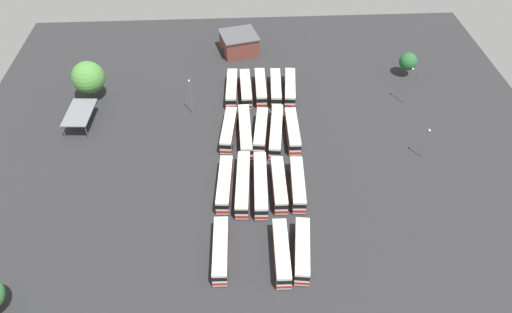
{
  "coord_description": "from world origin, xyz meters",
  "views": [
    {
      "loc": [
        -69.83,
        4.77,
        67.26
      ],
      "look_at": [
        -0.02,
        1.0,
        1.55
      ],
      "focal_mm": 32.92,
      "sensor_mm": 36.0,
      "label": 1
    }
  ],
  "objects": [
    {
      "name": "ground_plane",
      "position": [
        0.0,
        0.0,
        0.0
      ],
      "size": [
        127.66,
        127.66,
        0.0
      ],
      "primitive_type": "plane",
      "color": "#28282B"
    },
    {
      "name": "bus_row0_slot0",
      "position": [
        -23.76,
        -5.47,
        1.87
      ],
      "size": [
        11.9,
        3.91,
        3.54
      ],
      "color": "silver",
      "rests_on": "ground_plane"
    },
    {
      "name": "bus_row0_slot1",
      "position": [
        -24.02,
        -1.96,
        1.87
      ],
      "size": [
        12.14,
        2.69,
        3.54
      ],
      "color": "silver",
      "rests_on": "ground_plane"
    },
    {
      "name": "bus_row0_slot4",
      "position": [
        -22.97,
        8.21,
        1.87
      ],
      "size": [
        12.04,
        2.76,
        3.54
      ],
      "color": "silver",
      "rests_on": "ground_plane"
    },
    {
      "name": "bus_row1_slot0",
      "position": [
        -8.48,
        -6.52,
        1.87
      ],
      "size": [
        12.37,
        3.16,
        3.54
      ],
      "color": "silver",
      "rests_on": "ground_plane"
    },
    {
      "name": "bus_row1_slot1",
      "position": [
        -8.38,
        -2.94,
        1.87
      ],
      "size": [
        12.5,
        2.61,
        3.54
      ],
      "color": "silver",
      "rests_on": "ground_plane"
    },
    {
      "name": "bus_row1_slot2",
      "position": [
        -8.27,
        0.58,
        1.87
      ],
      "size": [
        15.16,
        3.05,
        3.54
      ],
      "color": "silver",
      "rests_on": "ground_plane"
    },
    {
      "name": "bus_row1_slot3",
      "position": [
        -7.89,
        3.96,
        1.87
      ],
      "size": [
        15.2,
        3.46,
        3.54
      ],
      "color": "silver",
      "rests_on": "ground_plane"
    },
    {
      "name": "bus_row1_slot4",
      "position": [
        -7.68,
        7.44,
        1.87
      ],
      "size": [
        12.88,
        3.43,
        3.54
      ],
      "color": "silver",
      "rests_on": "ground_plane"
    },
    {
      "name": "bus_row2_slot0",
      "position": [
        7.37,
        -7.29,
        1.87
      ],
      "size": [
        12.6,
        2.66,
        3.54
      ],
      "color": "silver",
      "rests_on": "ground_plane"
    },
    {
      "name": "bus_row2_slot1",
      "position": [
        7.43,
        -3.76,
        1.87
      ],
      "size": [
        15.26,
        4.37,
        3.54
      ],
      "color": "silver",
      "rests_on": "ground_plane"
    },
    {
      "name": "bus_row2_slot2",
      "position": [
        7.79,
        -0.47,
        1.87
      ],
      "size": [
        12.59,
        3.98,
        3.54
      ],
      "color": "silver",
      "rests_on": "ground_plane"
    },
    {
      "name": "bus_row2_slot3",
      "position": [
        7.76,
        2.95,
        1.87
      ],
      "size": [
        15.1,
        2.62,
        3.54
      ],
      "color": "silver",
      "rests_on": "ground_plane"
    },
    {
      "name": "bus_row2_slot4",
      "position": [
        8.4,
        6.48,
        1.87
      ],
      "size": [
        12.54,
        3.96,
        3.54
      ],
      "color": "silver",
      "rests_on": "ground_plane"
    },
    {
      "name": "bus_row3_slot0",
      "position": [
        23.53,
        -8.48,
        1.87
      ],
      "size": [
        12.79,
        3.73,
        3.54
      ],
      "color": "silver",
      "rests_on": "ground_plane"
    },
    {
      "name": "bus_row3_slot1",
      "position": [
        23.61,
        -5.03,
        1.87
      ],
      "size": [
        12.52,
        3.15,
        3.54
      ],
      "color": "silver",
      "rests_on": "ground_plane"
    },
    {
      "name": "bus_row3_slot2",
      "position": [
        24.0,
        -1.39,
        1.87
      ],
      "size": [
        12.39,
        2.62,
        3.54
      ],
      "color": "silver",
      "rests_on": "ground_plane"
    },
    {
      "name": "bus_row3_slot3",
      "position": [
        23.71,
        2.21,
        1.87
      ],
      "size": [
        12.51,
        2.61,
        3.54
      ],
      "color": "silver",
      "rests_on": "ground_plane"
    },
    {
      "name": "bus_row3_slot4",
      "position": [
        23.92,
        5.56,
        1.87
      ],
      "size": [
        12.79,
        3.07,
        3.54
      ],
      "color": "silver",
      "rests_on": "ground_plane"
    },
    {
      "name": "depot_building",
      "position": [
        43.97,
        3.24,
        2.66
      ],
      "size": [
        11.16,
        11.36,
        5.29
      ],
      "color": "brown",
      "rests_on": "ground_plane"
    },
    {
      "name": "maintenance_shelter",
      "position": [
        14.18,
        39.32,
        3.46
      ],
      "size": [
        10.32,
        6.11,
        3.64
      ],
      "color": "slate",
      "rests_on": "ground_plane"
    },
    {
      "name": "lamp_post_mid_lot",
      "position": [
        18.31,
        -35.31,
        5.25
      ],
      "size": [
        0.56,
        0.28,
        9.65
      ],
      "color": "slate",
      "rests_on": "ground_plane"
    },
    {
      "name": "lamp_post_near_entrance",
      "position": [
        16.96,
        14.81,
        5.02
      ],
      "size": [
        0.56,
        0.28,
        9.2
      ],
      "color": "slate",
      "rests_on": "ground_plane"
    },
    {
      "name": "lamp_post_far_corner",
      "position": [
        -0.38,
        -33.54,
        4.1
      ],
      "size": [
        0.56,
        0.28,
        7.39
      ],
      "color": "slate",
      "rests_on": "ground_plane"
    },
    {
      "name": "tree_south_edge",
      "position": [
        24.24,
        38.85,
        5.98
      ],
      "size": [
        7.58,
        7.58,
        9.77
      ],
      "color": "brown",
      "rests_on": "ground_plane"
    },
    {
      "name": "tree_northwest",
      "position": [
        30.03,
        -38.87,
        4.1
      ],
      "size": [
        4.44,
        4.44,
        6.33
      ],
      "color": "brown",
      "rests_on": "ground_plane"
    }
  ]
}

